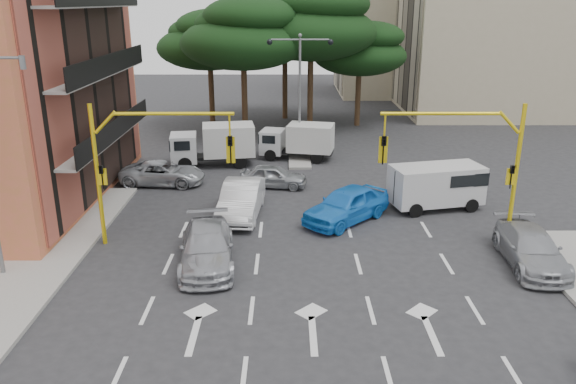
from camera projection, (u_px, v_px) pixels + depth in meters
name	position (u px, v px, depth m)	size (l,w,h in m)	color
ground	(307.00, 264.00, 22.13)	(120.00, 120.00, 0.00)	#28282B
median_strip	(299.00, 156.00, 37.24)	(1.40, 6.00, 0.15)	gray
apartment_beige_near	(522.00, 6.00, 49.41)	(20.20, 12.15, 18.70)	tan
apartment_beige_far	(413.00, 15.00, 61.08)	(16.20, 12.15, 16.70)	tan
pine_left_near	(244.00, 33.00, 40.44)	(9.15, 9.15, 10.23)	#382616
pine_center	(312.00, 22.00, 42.11)	(9.98, 9.98, 11.16)	#382616
pine_left_far	(210.00, 40.00, 44.45)	(8.32, 8.32, 9.30)	#382616
pine_right	(361.00, 49.00, 44.68)	(7.49, 7.49, 8.37)	#382616
pine_back	(286.00, 29.00, 47.07)	(9.15, 9.15, 10.23)	#382616
signal_mast_right	(474.00, 155.00, 22.76)	(5.79, 0.37, 6.00)	yellow
signal_mast_left	(139.00, 156.00, 22.75)	(5.79, 0.37, 6.00)	yellow
street_lamp_center	(300.00, 74.00, 35.51)	(4.16, 0.36, 7.77)	slate
car_white_hatch	(241.00, 199.00, 26.87)	(1.74, 5.00, 1.65)	silver
car_blue_compact	(347.00, 205.00, 26.18)	(1.93, 4.79, 1.63)	blue
car_silver_wagon	(207.00, 247.00, 21.88)	(2.06, 5.07, 1.47)	#A3A4AA
car_silver_cross_a	(163.00, 173.00, 31.53)	(2.16, 4.68, 1.30)	#AEB1B6
car_silver_cross_b	(273.00, 176.00, 31.08)	(1.49, 3.70, 1.26)	#A2A5AA
car_silver_parked	(531.00, 248.00, 21.85)	(1.95, 4.80, 1.39)	#999BA1
van_white	(436.00, 187.00, 27.75)	(2.01, 4.44, 2.22)	silver
box_truck_a	(214.00, 145.00, 34.95)	(2.20, 5.24, 2.58)	silver
box_truck_b	(298.00, 142.00, 36.42)	(2.00, 4.75, 2.34)	silver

